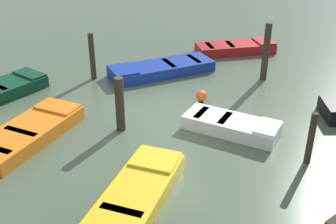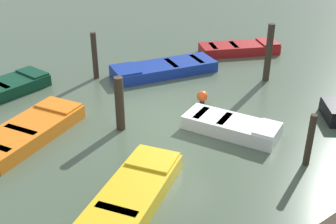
{
  "view_description": "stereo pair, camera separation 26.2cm",
  "coord_description": "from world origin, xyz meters",
  "px_view_note": "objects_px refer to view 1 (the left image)",
  "views": [
    {
      "loc": [
        5.86,
        9.28,
        6.0
      ],
      "look_at": [
        0.0,
        0.0,
        0.35
      ],
      "focal_mm": 44.53,
      "sensor_mm": 36.0,
      "label": 1
    },
    {
      "loc": [
        5.64,
        9.42,
        6.0
      ],
      "look_at": [
        0.0,
        0.0,
        0.35
      ],
      "focal_mm": 44.53,
      "sensor_mm": 36.0,
      "label": 2
    }
  ],
  "objects_px": {
    "rowboat_dark_green": "(4,88)",
    "rowboat_red": "(236,48)",
    "mooring_piling_far_right": "(120,104)",
    "marker_buoy": "(201,96)",
    "rowboat_yellow": "(129,206)",
    "rowboat_orange": "(29,132)",
    "rowboat_blue": "(161,69)",
    "mooring_piling_near_right": "(92,56)",
    "rowboat_white": "(232,125)",
    "mooring_piling_center": "(311,139)",
    "mooring_piling_far_left": "(266,52)"
  },
  "relations": [
    {
      "from": "mooring_piling_far_right",
      "to": "mooring_piling_near_right",
      "type": "distance_m",
      "value": 4.09
    },
    {
      "from": "mooring_piling_far_left",
      "to": "marker_buoy",
      "type": "relative_size",
      "value": 4.4
    },
    {
      "from": "rowboat_orange",
      "to": "rowboat_blue",
      "type": "bearing_deg",
      "value": -11.61
    },
    {
      "from": "rowboat_dark_green",
      "to": "rowboat_orange",
      "type": "relative_size",
      "value": 0.84
    },
    {
      "from": "rowboat_red",
      "to": "mooring_piling_far_left",
      "type": "bearing_deg",
      "value": -90.94
    },
    {
      "from": "rowboat_dark_green",
      "to": "rowboat_yellow",
      "type": "xyz_separation_m",
      "value": [
        -0.77,
        7.71,
        -0.0
      ]
    },
    {
      "from": "rowboat_white",
      "to": "mooring_piling_near_right",
      "type": "distance_m",
      "value": 6.12
    },
    {
      "from": "rowboat_dark_green",
      "to": "mooring_piling_far_left",
      "type": "bearing_deg",
      "value": -43.9
    },
    {
      "from": "rowboat_white",
      "to": "rowboat_orange",
      "type": "distance_m",
      "value": 5.72
    },
    {
      "from": "rowboat_dark_green",
      "to": "rowboat_red",
      "type": "bearing_deg",
      "value": -25.2
    },
    {
      "from": "rowboat_dark_green",
      "to": "mooring_piling_far_left",
      "type": "relative_size",
      "value": 1.43
    },
    {
      "from": "rowboat_dark_green",
      "to": "mooring_piling_near_right",
      "type": "bearing_deg",
      "value": -25.87
    },
    {
      "from": "mooring_piling_far_right",
      "to": "mooring_piling_far_left",
      "type": "height_order",
      "value": "mooring_piling_far_left"
    },
    {
      "from": "rowboat_blue",
      "to": "mooring_piling_near_right",
      "type": "height_order",
      "value": "mooring_piling_near_right"
    },
    {
      "from": "rowboat_blue",
      "to": "rowboat_white",
      "type": "bearing_deg",
      "value": 90.0
    },
    {
      "from": "mooring_piling_center",
      "to": "marker_buoy",
      "type": "bearing_deg",
      "value": -86.12
    },
    {
      "from": "rowboat_yellow",
      "to": "rowboat_red",
      "type": "bearing_deg",
      "value": -0.22
    },
    {
      "from": "rowboat_orange",
      "to": "mooring_piling_near_right",
      "type": "distance_m",
      "value": 4.56
    },
    {
      "from": "rowboat_orange",
      "to": "mooring_piling_center",
      "type": "relative_size",
      "value": 2.56
    },
    {
      "from": "rowboat_red",
      "to": "mooring_piling_far_right",
      "type": "xyz_separation_m",
      "value": [
        7.28,
        3.45,
        0.59
      ]
    },
    {
      "from": "rowboat_white",
      "to": "mooring_piling_center",
      "type": "relative_size",
      "value": 2.04
    },
    {
      "from": "mooring_piling_near_right",
      "to": "marker_buoy",
      "type": "relative_size",
      "value": 3.62
    },
    {
      "from": "rowboat_red",
      "to": "rowboat_blue",
      "type": "height_order",
      "value": "same"
    },
    {
      "from": "rowboat_yellow",
      "to": "rowboat_orange",
      "type": "relative_size",
      "value": 1.1
    },
    {
      "from": "mooring_piling_center",
      "to": "mooring_piling_near_right",
      "type": "xyz_separation_m",
      "value": [
        2.37,
        -8.05,
        0.17
      ]
    },
    {
      "from": "rowboat_blue",
      "to": "mooring_piling_near_right",
      "type": "distance_m",
      "value": 2.62
    },
    {
      "from": "rowboat_yellow",
      "to": "mooring_piling_far_right",
      "type": "distance_m",
      "value": 3.75
    },
    {
      "from": "rowboat_dark_green",
      "to": "rowboat_yellow",
      "type": "distance_m",
      "value": 7.75
    },
    {
      "from": "rowboat_dark_green",
      "to": "rowboat_yellow",
      "type": "height_order",
      "value": "same"
    },
    {
      "from": "rowboat_yellow",
      "to": "rowboat_orange",
      "type": "height_order",
      "value": "same"
    },
    {
      "from": "rowboat_orange",
      "to": "marker_buoy",
      "type": "bearing_deg",
      "value": -41.02
    },
    {
      "from": "mooring_piling_far_right",
      "to": "mooring_piling_near_right",
      "type": "xyz_separation_m",
      "value": [
        -0.87,
        -4.0,
        0.06
      ]
    },
    {
      "from": "mooring_piling_center",
      "to": "mooring_piling_near_right",
      "type": "relative_size",
      "value": 0.81
    },
    {
      "from": "rowboat_red",
      "to": "rowboat_yellow",
      "type": "distance_m",
      "value": 11.13
    },
    {
      "from": "rowboat_blue",
      "to": "mooring_piling_far_right",
      "type": "distance_m",
      "value": 4.48
    },
    {
      "from": "rowboat_blue",
      "to": "mooring_piling_far_right",
      "type": "relative_size",
      "value": 2.53
    },
    {
      "from": "mooring_piling_center",
      "to": "rowboat_yellow",
      "type": "bearing_deg",
      "value": -8.0
    },
    {
      "from": "rowboat_blue",
      "to": "rowboat_yellow",
      "type": "xyz_separation_m",
      "value": [
        4.72,
        6.45,
        -0.0
      ]
    },
    {
      "from": "rowboat_white",
      "to": "mooring_piling_center",
      "type": "bearing_deg",
      "value": -14.08
    },
    {
      "from": "rowboat_white",
      "to": "mooring_piling_far_right",
      "type": "relative_size",
      "value": 1.77
    },
    {
      "from": "rowboat_blue",
      "to": "mooring_piling_center",
      "type": "height_order",
      "value": "mooring_piling_center"
    },
    {
      "from": "mooring_piling_far_right",
      "to": "marker_buoy",
      "type": "distance_m",
      "value": 3.01
    },
    {
      "from": "rowboat_blue",
      "to": "rowboat_red",
      "type": "bearing_deg",
      "value": -167.56
    },
    {
      "from": "rowboat_dark_green",
      "to": "mooring_piling_far_left",
      "type": "height_order",
      "value": "mooring_piling_far_left"
    },
    {
      "from": "rowboat_yellow",
      "to": "mooring_piling_near_right",
      "type": "distance_m",
      "value": 7.78
    },
    {
      "from": "rowboat_white",
      "to": "mooring_piling_far_right",
      "type": "xyz_separation_m",
      "value": [
        2.63,
        -1.82,
        0.59
      ]
    },
    {
      "from": "rowboat_dark_green",
      "to": "mooring_piling_near_right",
      "type": "relative_size",
      "value": 1.74
    },
    {
      "from": "rowboat_dark_green",
      "to": "mooring_piling_near_right",
      "type": "xyz_separation_m",
      "value": [
        -3.14,
        0.32,
        0.65
      ]
    },
    {
      "from": "rowboat_dark_green",
      "to": "mooring_piling_near_right",
      "type": "distance_m",
      "value": 3.22
    },
    {
      "from": "rowboat_red",
      "to": "mooring_piling_near_right",
      "type": "xyz_separation_m",
      "value": [
        6.41,
        -0.55,
        0.65
      ]
    }
  ]
}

